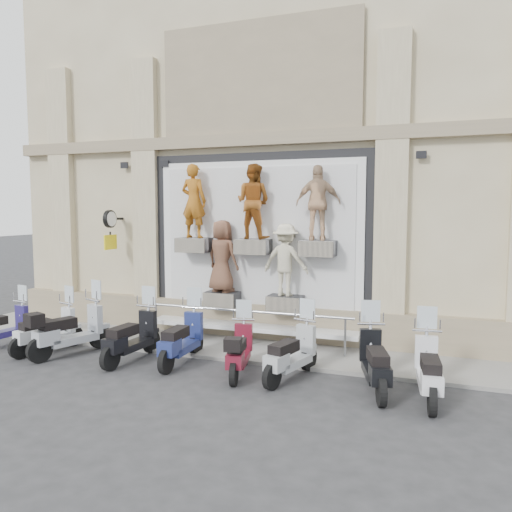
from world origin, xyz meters
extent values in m
plane|color=#2C2C2E|center=(0.00, 0.00, 0.00)|extent=(90.00, 90.00, 0.00)
cube|color=gray|center=(0.00, 2.10, 0.04)|extent=(16.00, 2.20, 0.08)
cube|color=black|center=(0.00, 2.96, 2.40)|extent=(5.60, 0.10, 4.30)
cube|color=white|center=(0.00, 2.90, 2.40)|extent=(5.10, 0.06, 3.90)
cube|color=white|center=(0.00, 2.86, 2.40)|extent=(4.70, 0.04, 3.60)
cube|color=white|center=(0.00, 2.55, 0.42)|extent=(5.10, 0.75, 0.10)
cube|color=#28282B|center=(-1.55, 2.59, 2.33)|extent=(0.80, 0.50, 0.35)
imported|color=#B66819|center=(-1.55, 2.59, 3.40)|extent=(0.68, 0.47, 1.79)
cube|color=#28282B|center=(0.00, 2.59, 2.33)|extent=(0.80, 0.50, 0.35)
imported|color=brown|center=(0.00, 2.59, 3.38)|extent=(0.95, 0.79, 1.75)
cube|color=#28282B|center=(1.55, 2.59, 2.33)|extent=(0.80, 0.50, 0.35)
imported|color=tan|center=(1.55, 2.59, 3.34)|extent=(1.05, 0.61, 1.69)
cube|color=#28282B|center=(-0.80, 2.59, 1.02)|extent=(0.80, 0.50, 0.35)
imported|color=brown|center=(-0.80, 2.59, 2.07)|extent=(0.98, 0.78, 1.74)
cube|color=#28282B|center=(0.80, 2.59, 1.02)|extent=(0.80, 0.50, 0.35)
imported|color=beige|center=(0.80, 2.59, 2.04)|extent=(1.13, 0.71, 1.67)
cube|color=black|center=(-3.90, 2.72, 2.95)|extent=(0.06, 0.56, 0.06)
cylinder|color=black|center=(-3.90, 2.45, 2.95)|extent=(0.10, 0.46, 0.46)
cube|color=yellow|center=(-3.90, 2.45, 2.35)|extent=(0.04, 0.50, 0.38)
camera|label=1|loc=(4.06, -8.39, 3.20)|focal=35.00mm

